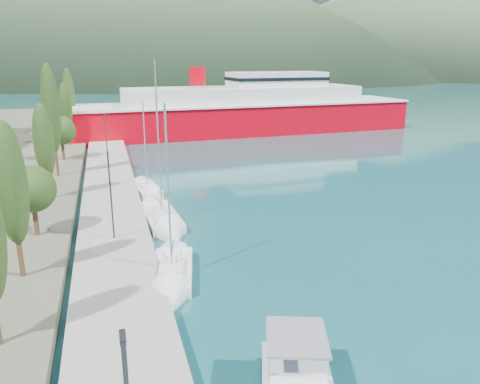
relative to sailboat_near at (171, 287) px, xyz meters
name	(u,v)px	position (x,y,z in m)	size (l,w,h in m)	color
ground	(136,105)	(6.14, 113.06, -0.31)	(1400.00, 1400.00, 0.00)	#165155
quay	(111,197)	(-2.86, 19.06, 0.09)	(5.00, 88.00, 0.80)	gray
hills_far	(213,6)	(144.73, 611.79, 77.08)	(1480.00, 900.00, 180.00)	gray
hills_near	(233,11)	(104.18, 365.56, 48.87)	(1010.00, 520.00, 115.00)	#3C5736
tree_row	(51,132)	(-8.10, 25.73, 5.42)	(3.54, 63.09, 11.69)	#47301E
lamp_posts	(111,192)	(-2.86, 7.52, 3.77)	(0.15, 45.36, 6.06)	#2D2D33
sailboat_near	(171,287)	(0.00, 0.00, 0.00)	(3.85, 8.26, 11.43)	silver
sailboat_mid	(167,227)	(1.08, 9.75, 0.02)	(3.19, 9.72, 13.76)	silver
sailboat_far	(151,194)	(0.86, 19.61, -0.03)	(3.10, 6.83, 9.68)	silver
ferry	(245,112)	(21.25, 55.96, 3.34)	(61.05, 16.43, 11.99)	#C3000F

